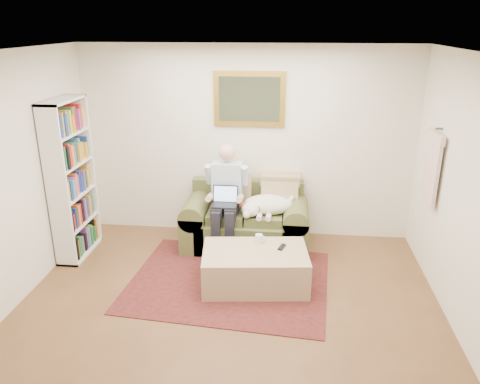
% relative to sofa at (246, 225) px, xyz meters
% --- Properties ---
extents(room_shell, '(4.51, 5.00, 2.61)m').
position_rel_sofa_xyz_m(room_shell, '(-0.04, -1.69, 1.02)').
color(room_shell, brown).
rests_on(room_shell, ground).
extents(rug, '(2.40, 1.99, 0.01)m').
position_rel_sofa_xyz_m(rug, '(-0.10, -0.97, -0.28)').
color(rug, '#331514').
rests_on(rug, room_shell).
extents(sofa, '(1.65, 0.84, 0.99)m').
position_rel_sofa_xyz_m(sofa, '(0.00, 0.00, 0.00)').
color(sofa, olive).
rests_on(sofa, room_shell).
extents(seated_man, '(0.54, 0.78, 1.39)m').
position_rel_sofa_xyz_m(seated_man, '(-0.25, -0.15, 0.41)').
color(seated_man, '#8CB0D8').
rests_on(seated_man, sofa).
extents(laptop, '(0.32, 0.25, 0.23)m').
position_rel_sofa_xyz_m(laptop, '(-0.25, -0.22, 0.44)').
color(laptop, black).
rests_on(laptop, seated_man).
extents(sleeping_dog, '(0.68, 0.43, 0.25)m').
position_rel_sofa_xyz_m(sleeping_dog, '(0.30, -0.08, 0.35)').
color(sleeping_dog, white).
rests_on(sleeping_dog, sofa).
extents(ottoman, '(1.25, 0.88, 0.43)m').
position_rel_sofa_xyz_m(ottoman, '(0.20, -1.00, -0.07)').
color(ottoman, tan).
rests_on(ottoman, room_shell).
extents(coffee_mug, '(0.08, 0.08, 0.10)m').
position_rel_sofa_xyz_m(coffee_mug, '(0.23, -0.78, 0.19)').
color(coffee_mug, white).
rests_on(coffee_mug, ottoman).
extents(tv_remote, '(0.09, 0.16, 0.02)m').
position_rel_sofa_xyz_m(tv_remote, '(0.50, -0.89, 0.15)').
color(tv_remote, black).
rests_on(tv_remote, ottoman).
extents(bookshelf, '(0.28, 0.80, 2.00)m').
position_rel_sofa_xyz_m(bookshelf, '(-2.14, -0.45, 0.72)').
color(bookshelf, white).
rests_on(bookshelf, room_shell).
extents(wall_mirror, '(0.94, 0.04, 0.72)m').
position_rel_sofa_xyz_m(wall_mirror, '(0.00, 0.42, 1.62)').
color(wall_mirror, gold).
rests_on(wall_mirror, room_shell).
extents(hanging_shirt, '(0.06, 0.52, 0.90)m').
position_rel_sofa_xyz_m(hanging_shirt, '(2.15, -0.45, 1.07)').
color(hanging_shirt, beige).
rests_on(hanging_shirt, room_shell).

